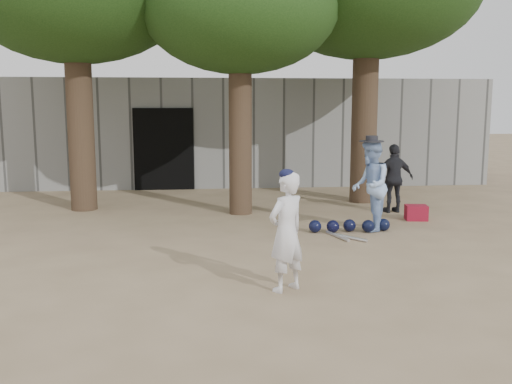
{
  "coord_description": "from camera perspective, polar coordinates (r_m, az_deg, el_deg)",
  "views": [
    {
      "loc": [
        -0.29,
        -7.7,
        2.3
      ],
      "look_at": [
        0.6,
        1.0,
        0.95
      ],
      "focal_mm": 40.0,
      "sensor_mm": 36.0,
      "label": 1
    }
  ],
  "objects": [
    {
      "name": "boy_player",
      "position": [
        7.03,
        3.05,
        -4.02
      ],
      "size": [
        0.65,
        0.61,
        1.49
      ],
      "primitive_type": "imported",
      "rotation": [
        0.0,
        0.0,
        3.78
      ],
      "color": "silver",
      "rests_on": "ground"
    },
    {
      "name": "spectator_blue",
      "position": [
        10.56,
        11.36,
        0.63
      ],
      "size": [
        0.79,
        0.93,
        1.67
      ],
      "primitive_type": "imported",
      "rotation": [
        0.0,
        0.0,
        4.5
      ],
      "color": "#9ABBEE",
      "rests_on": "ground"
    },
    {
      "name": "helmet_row",
      "position": [
        10.5,
        9.38,
        -3.35
      ],
      "size": [
        1.51,
        0.33,
        0.23
      ],
      "color": "black",
      "rests_on": "ground"
    },
    {
      "name": "bat_pile",
      "position": [
        10.01,
        8.74,
        -4.44
      ],
      "size": [
        0.56,
        0.77,
        0.06
      ],
      "color": "silver",
      "rests_on": "ground"
    },
    {
      "name": "ground",
      "position": [
        8.04,
        -3.56,
        -7.87
      ],
      "size": [
        70.0,
        70.0,
        0.0
      ],
      "primitive_type": "plane",
      "color": "#937C5E",
      "rests_on": "ground"
    },
    {
      "name": "red_bag",
      "position": [
        11.86,
        15.73,
        -2.0
      ],
      "size": [
        0.46,
        0.38,
        0.3
      ],
      "primitive_type": "cube",
      "rotation": [
        0.0,
        0.0,
        -0.16
      ],
      "color": "maroon",
      "rests_on": "ground"
    },
    {
      "name": "back_building",
      "position": [
        18.05,
        -4.95,
        6.2
      ],
      "size": [
        16.0,
        5.24,
        3.0
      ],
      "color": "gray",
      "rests_on": "ground"
    },
    {
      "name": "spectator_dark",
      "position": [
        12.49,
        13.64,
        1.32
      ],
      "size": [
        0.89,
        0.45,
        1.47
      ],
      "primitive_type": "imported",
      "rotation": [
        0.0,
        0.0,
        3.25
      ],
      "color": "black",
      "rests_on": "ground"
    }
  ]
}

